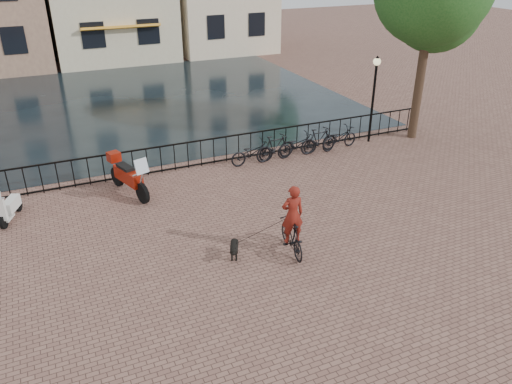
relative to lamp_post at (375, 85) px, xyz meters
name	(u,v)px	position (x,y,z in m)	size (l,w,h in m)	color
ground	(306,287)	(-7.20, -7.60, -2.38)	(100.00, 100.00, 0.00)	brown
canal_water	(146,101)	(-7.20, 9.70, -2.38)	(20.00, 20.00, 0.00)	black
railing	(201,153)	(-7.20, 0.40, -1.87)	(20.00, 0.05, 1.02)	black
lamp_post	(375,85)	(0.00, 0.00, 0.00)	(0.30, 0.30, 3.45)	black
cyclist	(292,223)	(-6.81, -6.06, -1.51)	(0.78, 1.72, 2.29)	black
dog	(234,249)	(-8.31, -5.69, -2.12)	(0.53, 0.79, 0.51)	black
motorcycle	(128,172)	(-10.08, -0.85, -1.59)	(1.17, 2.26, 1.58)	maroon
scooter	(8,201)	(-13.67, -1.10, -1.76)	(0.86, 1.38, 1.24)	silver
parked_bike_0	(252,153)	(-5.40, -0.20, -1.93)	(0.60, 1.72, 0.90)	black
parked_bike_1	(275,148)	(-4.45, -0.20, -1.88)	(0.47, 1.66, 1.00)	black
parked_bike_2	(297,145)	(-3.50, -0.20, -1.93)	(0.60, 1.72, 0.90)	black
parked_bike_3	(319,140)	(-2.55, -0.20, -1.88)	(0.47, 1.66, 1.00)	black
parked_bike_4	(339,138)	(-1.60, -0.20, -1.93)	(0.60, 1.72, 0.90)	black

